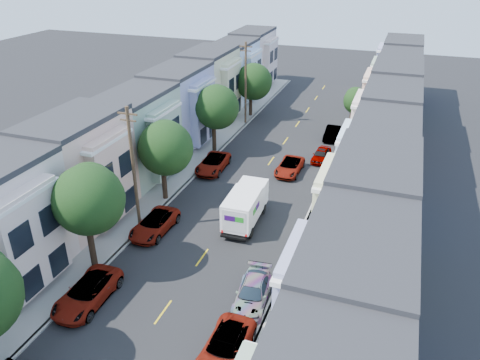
# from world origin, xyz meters

# --- Properties ---
(ground) EXTENTS (160.00, 160.00, 0.00)m
(ground) POSITION_xyz_m (0.00, 0.00, 0.00)
(ground) COLOR black
(ground) RESTS_ON ground
(road_slab) EXTENTS (12.00, 70.00, 0.02)m
(road_slab) POSITION_xyz_m (0.00, 15.00, 0.01)
(road_slab) COLOR black
(road_slab) RESTS_ON ground
(curb_left) EXTENTS (0.30, 70.00, 0.15)m
(curb_left) POSITION_xyz_m (-6.05, 15.00, 0.07)
(curb_left) COLOR gray
(curb_left) RESTS_ON ground
(curb_right) EXTENTS (0.30, 70.00, 0.15)m
(curb_right) POSITION_xyz_m (6.05, 15.00, 0.07)
(curb_right) COLOR gray
(curb_right) RESTS_ON ground
(sidewalk_left) EXTENTS (2.60, 70.00, 0.15)m
(sidewalk_left) POSITION_xyz_m (-7.35, 15.00, 0.07)
(sidewalk_left) COLOR gray
(sidewalk_left) RESTS_ON ground
(sidewalk_right) EXTENTS (2.60, 70.00, 0.15)m
(sidewalk_right) POSITION_xyz_m (7.35, 15.00, 0.07)
(sidewalk_right) COLOR gray
(sidewalk_right) RESTS_ON ground
(centerline) EXTENTS (0.12, 70.00, 0.01)m
(centerline) POSITION_xyz_m (0.00, 15.00, 0.00)
(centerline) COLOR gold
(centerline) RESTS_ON ground
(townhouse_row_left) EXTENTS (5.00, 70.00, 8.50)m
(townhouse_row_left) POSITION_xyz_m (-11.15, 15.00, 0.00)
(townhouse_row_left) COLOR silver
(townhouse_row_left) RESTS_ON ground
(townhouse_row_right) EXTENTS (5.00, 70.00, 8.50)m
(townhouse_row_right) POSITION_xyz_m (11.15, 15.00, 0.00)
(townhouse_row_right) COLOR silver
(townhouse_row_right) RESTS_ON ground
(tree_b) EXTENTS (4.70, 4.70, 7.92)m
(tree_b) POSITION_xyz_m (-6.30, -3.62, 5.55)
(tree_b) COLOR black
(tree_b) RESTS_ON ground
(tree_c) EXTENTS (4.70, 4.70, 7.36)m
(tree_c) POSITION_xyz_m (-6.30, 6.93, 4.99)
(tree_c) COLOR black
(tree_c) RESTS_ON ground
(tree_d) EXTENTS (4.70, 4.70, 7.45)m
(tree_d) POSITION_xyz_m (-6.30, 18.41, 5.08)
(tree_d) COLOR black
(tree_d) RESTS_ON ground
(tree_e) EXTENTS (4.70, 4.70, 7.01)m
(tree_e) POSITION_xyz_m (-6.30, 30.95, 4.64)
(tree_e) COLOR black
(tree_e) RESTS_ON ground
(tree_far_r) EXTENTS (3.10, 3.10, 5.45)m
(tree_far_r) POSITION_xyz_m (6.89, 29.56, 3.86)
(tree_far_r) COLOR black
(tree_far_r) RESTS_ON ground
(utility_pole_near) EXTENTS (1.60, 0.26, 10.00)m
(utility_pole_near) POSITION_xyz_m (-6.30, 2.00, 5.15)
(utility_pole_near) COLOR #42301E
(utility_pole_near) RESTS_ON ground
(utility_pole_far) EXTENTS (1.60, 0.26, 10.00)m
(utility_pole_far) POSITION_xyz_m (-6.30, 28.00, 5.15)
(utility_pole_far) COLOR #42301E
(utility_pole_far) RESTS_ON ground
(fedex_truck) EXTENTS (2.31, 6.01, 2.88)m
(fedex_truck) POSITION_xyz_m (1.38, 5.64, 1.61)
(fedex_truck) COLOR white
(fedex_truck) RESTS_ON ground
(lead_sedan) EXTENTS (2.29, 4.82, 1.33)m
(lead_sedan) POSITION_xyz_m (2.49, 15.90, 0.66)
(lead_sedan) COLOR black
(lead_sedan) RESTS_ON ground
(parked_left_b) EXTENTS (2.52, 5.31, 1.46)m
(parked_left_b) POSITION_xyz_m (-4.90, -6.75, 0.73)
(parked_left_b) COLOR black
(parked_left_b) RESTS_ON ground
(parked_left_c) EXTENTS (2.44, 5.10, 1.40)m
(parked_left_c) POSITION_xyz_m (-4.90, 1.90, 0.70)
(parked_left_c) COLOR #969CA0
(parked_left_c) RESTS_ON ground
(parked_left_d) EXTENTS (2.67, 5.37, 1.46)m
(parked_left_d) POSITION_xyz_m (-4.90, 13.92, 0.73)
(parked_left_d) COLOR #4B1A06
(parked_left_d) RESTS_ON ground
(parked_right_a) EXTENTS (2.31, 4.93, 1.36)m
(parked_right_a) POSITION_xyz_m (4.90, -7.97, 0.68)
(parked_right_a) COLOR #565757
(parked_right_a) RESTS_ON ground
(parked_right_b) EXTENTS (2.41, 4.80, 1.39)m
(parked_right_b) POSITION_xyz_m (4.90, -3.19, 0.69)
(parked_right_b) COLOR silver
(parked_right_b) RESTS_ON ground
(parked_right_c) EXTENTS (1.77, 4.13, 1.31)m
(parked_right_c) POSITION_xyz_m (4.90, 19.88, 0.66)
(parked_right_c) COLOR black
(parked_right_c) RESTS_ON ground
(parked_right_d) EXTENTS (1.46, 4.14, 1.38)m
(parked_right_d) POSITION_xyz_m (4.90, 26.45, 0.69)
(parked_right_d) COLOR black
(parked_right_d) RESTS_ON ground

